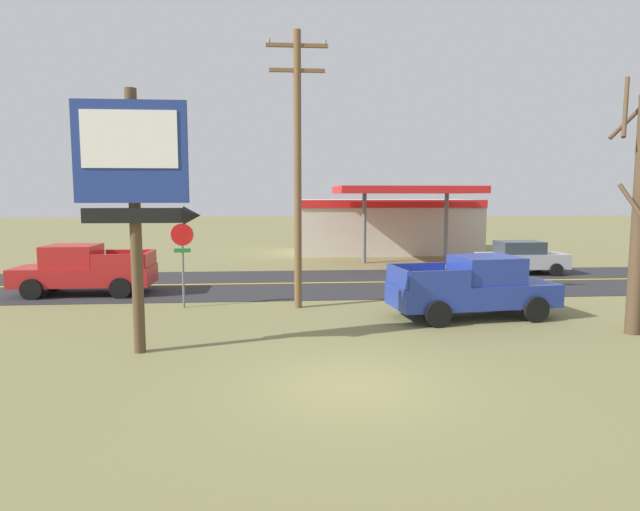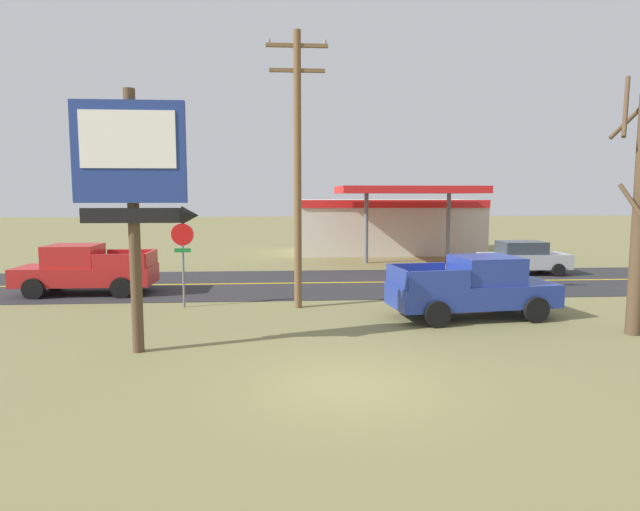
{
  "view_description": "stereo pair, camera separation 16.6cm",
  "coord_description": "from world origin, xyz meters",
  "px_view_note": "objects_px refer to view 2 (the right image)",
  "views": [
    {
      "loc": [
        -1.48,
        -10.61,
        3.88
      ],
      "look_at": [
        0.0,
        8.0,
        1.8
      ],
      "focal_mm": 30.31,
      "sensor_mm": 36.0,
      "label": 1
    },
    {
      "loc": [
        -1.31,
        -10.62,
        3.88
      ],
      "look_at": [
        0.0,
        8.0,
        1.8
      ],
      "focal_mm": 30.31,
      "sensor_mm": 36.0,
      "label": 2
    }
  ],
  "objects_px": {
    "stop_sign": "(183,250)",
    "bare_tree": "(640,210)",
    "pickup_blue_parked_on_lawn": "(474,288)",
    "utility_pole": "(298,163)",
    "car_silver_near_lane": "(523,258)",
    "gas_station": "(388,224)",
    "motel_sign": "(133,178)",
    "pickup_red_on_road": "(85,270)"
  },
  "relations": [
    {
      "from": "gas_station",
      "to": "car_silver_near_lane",
      "type": "distance_m",
      "value": 11.67
    },
    {
      "from": "stop_sign",
      "to": "bare_tree",
      "type": "bearing_deg",
      "value": -19.23
    },
    {
      "from": "gas_station",
      "to": "pickup_blue_parked_on_lawn",
      "type": "distance_m",
      "value": 19.81
    },
    {
      "from": "pickup_red_on_road",
      "to": "car_silver_near_lane",
      "type": "distance_m",
      "value": 20.02
    },
    {
      "from": "bare_tree",
      "to": "pickup_blue_parked_on_lawn",
      "type": "height_order",
      "value": "bare_tree"
    },
    {
      "from": "motel_sign",
      "to": "stop_sign",
      "type": "distance_m",
      "value": 5.95
    },
    {
      "from": "pickup_blue_parked_on_lawn",
      "to": "stop_sign",
      "type": "bearing_deg",
      "value": 166.62
    },
    {
      "from": "utility_pole",
      "to": "car_silver_near_lane",
      "type": "distance_m",
      "value": 14.0
    },
    {
      "from": "bare_tree",
      "to": "pickup_blue_parked_on_lawn",
      "type": "distance_m",
      "value": 5.08
    },
    {
      "from": "pickup_blue_parked_on_lawn",
      "to": "car_silver_near_lane",
      "type": "bearing_deg",
      "value": 57.63
    },
    {
      "from": "stop_sign",
      "to": "bare_tree",
      "type": "relative_size",
      "value": 0.41
    },
    {
      "from": "pickup_red_on_road",
      "to": "stop_sign",
      "type": "bearing_deg",
      "value": -33.21
    },
    {
      "from": "stop_sign",
      "to": "utility_pole",
      "type": "height_order",
      "value": "utility_pole"
    },
    {
      "from": "motel_sign",
      "to": "pickup_blue_parked_on_lawn",
      "type": "xyz_separation_m",
      "value": [
        9.62,
        3.25,
        -3.32
      ]
    },
    {
      "from": "bare_tree",
      "to": "car_silver_near_lane",
      "type": "xyz_separation_m",
      "value": [
        2.04,
        11.45,
        -2.66
      ]
    },
    {
      "from": "pickup_red_on_road",
      "to": "car_silver_near_lane",
      "type": "xyz_separation_m",
      "value": [
        19.61,
        4.0,
        -0.13
      ]
    },
    {
      "from": "stop_sign",
      "to": "pickup_red_on_road",
      "type": "distance_m",
      "value": 5.29
    },
    {
      "from": "bare_tree",
      "to": "pickup_blue_parked_on_lawn",
      "type": "xyz_separation_m",
      "value": [
        -3.72,
        2.35,
        -2.53
      ]
    },
    {
      "from": "pickup_blue_parked_on_lawn",
      "to": "car_silver_near_lane",
      "type": "distance_m",
      "value": 10.78
    },
    {
      "from": "bare_tree",
      "to": "stop_sign",
      "type": "bearing_deg",
      "value": 160.77
    },
    {
      "from": "gas_station",
      "to": "pickup_blue_parked_on_lawn",
      "type": "height_order",
      "value": "gas_station"
    },
    {
      "from": "gas_station",
      "to": "pickup_blue_parked_on_lawn",
      "type": "xyz_separation_m",
      "value": [
        -1.14,
        -19.75,
        -0.98
      ]
    },
    {
      "from": "bare_tree",
      "to": "pickup_blue_parked_on_lawn",
      "type": "bearing_deg",
      "value": 147.71
    },
    {
      "from": "gas_station",
      "to": "car_silver_near_lane",
      "type": "relative_size",
      "value": 2.86
    },
    {
      "from": "gas_station",
      "to": "car_silver_near_lane",
      "type": "bearing_deg",
      "value": -66.5
    },
    {
      "from": "motel_sign",
      "to": "utility_pole",
      "type": "xyz_separation_m",
      "value": [
        4.08,
        5.2,
        0.69
      ]
    },
    {
      "from": "bare_tree",
      "to": "pickup_blue_parked_on_lawn",
      "type": "relative_size",
      "value": 1.33
    },
    {
      "from": "stop_sign",
      "to": "pickup_blue_parked_on_lawn",
      "type": "distance_m",
      "value": 9.83
    },
    {
      "from": "motel_sign",
      "to": "pickup_red_on_road",
      "type": "xyz_separation_m",
      "value": [
        -4.23,
        8.35,
        -3.32
      ]
    },
    {
      "from": "pickup_red_on_road",
      "to": "car_silver_near_lane",
      "type": "bearing_deg",
      "value": 11.53
    },
    {
      "from": "pickup_red_on_road",
      "to": "car_silver_near_lane",
      "type": "height_order",
      "value": "pickup_red_on_road"
    },
    {
      "from": "gas_station",
      "to": "pickup_red_on_road",
      "type": "xyz_separation_m",
      "value": [
        -14.98,
        -14.65,
        -0.98
      ]
    },
    {
      "from": "stop_sign",
      "to": "bare_tree",
      "type": "xyz_separation_m",
      "value": [
        13.23,
        -4.61,
        1.47
      ]
    },
    {
      "from": "stop_sign",
      "to": "utility_pole",
      "type": "xyz_separation_m",
      "value": [
        3.97,
        -0.3,
        2.96
      ]
    },
    {
      "from": "car_silver_near_lane",
      "to": "bare_tree",
      "type": "bearing_deg",
      "value": -100.12
    },
    {
      "from": "pickup_blue_parked_on_lawn",
      "to": "pickup_red_on_road",
      "type": "bearing_deg",
      "value": 159.77
    },
    {
      "from": "car_silver_near_lane",
      "to": "stop_sign",
      "type": "bearing_deg",
      "value": -155.87
    },
    {
      "from": "car_silver_near_lane",
      "to": "utility_pole",
      "type": "bearing_deg",
      "value": -147.73
    },
    {
      "from": "bare_tree",
      "to": "motel_sign",
      "type": "bearing_deg",
      "value": -176.18
    },
    {
      "from": "stop_sign",
      "to": "motel_sign",
      "type": "bearing_deg",
      "value": -91.15
    },
    {
      "from": "motel_sign",
      "to": "stop_sign",
      "type": "height_order",
      "value": "motel_sign"
    },
    {
      "from": "utility_pole",
      "to": "pickup_red_on_road",
      "type": "relative_size",
      "value": 1.79
    }
  ]
}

